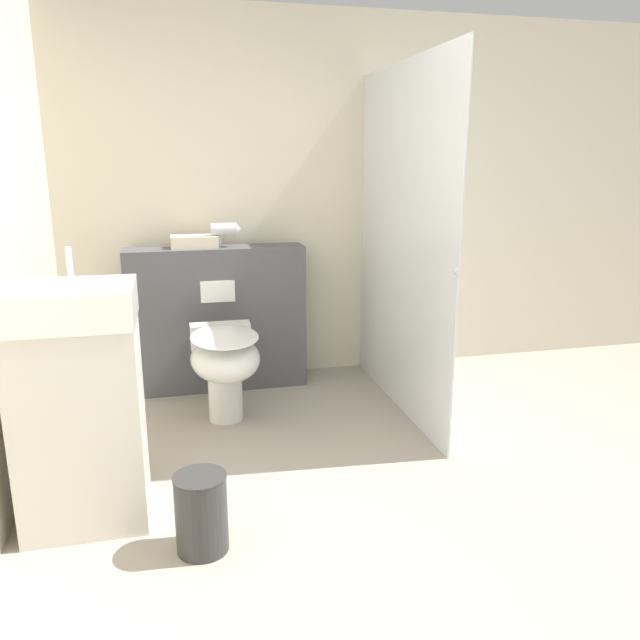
# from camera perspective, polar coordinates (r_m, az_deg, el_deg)

# --- Properties ---
(ground_plane) EXTENTS (12.00, 12.00, 0.00)m
(ground_plane) POSITION_cam_1_polar(r_m,az_deg,el_deg) (2.59, 5.60, -21.75)
(ground_plane) COLOR #9E9384
(wall_back) EXTENTS (8.00, 0.06, 2.50)m
(wall_back) POSITION_cam_1_polar(r_m,az_deg,el_deg) (4.42, -4.29, 10.89)
(wall_back) COLOR beige
(wall_back) RESTS_ON ground_plane
(partition_panel) EXTENTS (1.17, 0.26, 0.97)m
(partition_panel) POSITION_cam_1_polar(r_m,az_deg,el_deg) (4.26, -9.35, 0.13)
(partition_panel) COLOR #4C4C51
(partition_panel) RESTS_ON ground_plane
(shower_glass) EXTENTS (0.04, 1.57, 2.08)m
(shower_glass) POSITION_cam_1_polar(r_m,az_deg,el_deg) (3.82, 7.47, 7.02)
(shower_glass) COLOR silver
(shower_glass) RESTS_ON ground_plane
(toilet) EXTENTS (0.40, 0.65, 0.56)m
(toilet) POSITION_cam_1_polar(r_m,az_deg,el_deg) (3.68, -8.69, -3.74)
(toilet) COLOR white
(toilet) RESTS_ON ground_plane
(sink_vanity) EXTENTS (0.51, 0.42, 1.18)m
(sink_vanity) POSITION_cam_1_polar(r_m,az_deg,el_deg) (2.83, -21.10, -7.38)
(sink_vanity) COLOR beige
(sink_vanity) RESTS_ON ground_plane
(hair_drier) EXTENTS (0.20, 0.09, 0.16)m
(hair_drier) POSITION_cam_1_polar(r_m,az_deg,el_deg) (4.15, -8.67, 8.14)
(hair_drier) COLOR #B7B7BC
(hair_drier) RESTS_ON partition_panel
(folded_towel) EXTENTS (0.30, 0.17, 0.08)m
(folded_towel) POSITION_cam_1_polar(r_m,az_deg,el_deg) (4.17, -11.42, 7.04)
(folded_towel) COLOR beige
(folded_towel) RESTS_ON partition_panel
(waste_bin) EXTENTS (0.21, 0.21, 0.33)m
(waste_bin) POSITION_cam_1_polar(r_m,az_deg,el_deg) (2.64, -10.79, -16.94)
(waste_bin) COLOR #2D2D2D
(waste_bin) RESTS_ON ground_plane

